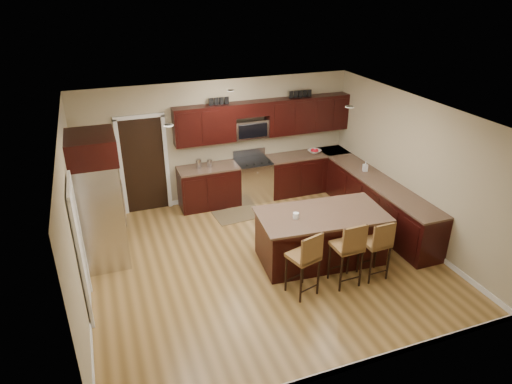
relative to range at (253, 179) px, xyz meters
name	(u,v)px	position (x,y,z in m)	size (l,w,h in m)	color
floor	(264,260)	(-0.68, -2.45, -0.47)	(6.00, 6.00, 0.00)	olive
ceiling	(265,114)	(-0.68, -2.45, 2.23)	(6.00, 6.00, 0.00)	silver
wall_back	(219,142)	(-0.68, 0.30, 0.88)	(6.00, 6.00, 0.00)	tan
wall_left	(74,223)	(-3.68, -2.45, 0.88)	(5.50, 5.50, 0.00)	tan
wall_right	(413,169)	(2.32, -2.45, 0.88)	(5.50, 5.50, 0.00)	tan
base_cabinets	(322,190)	(1.22, -1.01, -0.01)	(4.02, 3.96, 0.92)	black
upper_cabinets	(266,118)	(0.36, 0.13, 1.37)	(4.00, 0.33, 0.80)	black
range	(253,179)	(0.00, 0.00, 0.00)	(0.76, 0.64, 1.11)	silver
microwave	(250,129)	(0.00, 0.15, 1.15)	(0.76, 0.31, 0.40)	silver
doorway	(144,166)	(-2.33, 0.28, 0.56)	(0.85, 0.03, 2.06)	black
pantry_door	(80,252)	(-3.66, -2.75, 0.55)	(0.03, 0.80, 2.04)	white
letter_decor	(260,97)	(0.22, 0.13, 1.82)	(2.20, 0.03, 0.15)	black
island	(320,238)	(0.29, -2.73, -0.04)	(2.30, 1.34, 0.92)	black
stool_left	(306,257)	(-0.42, -3.58, 0.23)	(0.52, 0.52, 1.13)	olive
stool_mid	(349,247)	(0.34, -3.58, 0.25)	(0.45, 0.45, 1.16)	olive
stool_right	(378,243)	(0.89, -3.58, 0.21)	(0.42, 0.42, 1.09)	olive
refrigerator	(99,199)	(-3.30, -1.43, 0.73)	(0.79, 1.01, 2.35)	silver
floor_mat	(238,214)	(-0.56, -0.64, -0.47)	(1.02, 0.68, 0.01)	brown
fruit_bowl	(315,151)	(1.52, 0.00, 0.48)	(0.29, 0.29, 0.07)	silver
soap_bottle	(365,166)	(2.02, -1.35, 0.55)	(0.10, 0.10, 0.21)	#B2B2B2
canister_tall	(199,164)	(-1.23, 0.00, 0.55)	(0.12, 0.12, 0.20)	silver
canister_short	(210,163)	(-0.99, 0.00, 0.53)	(0.11, 0.11, 0.17)	silver
island_jar	(296,216)	(-0.21, -2.73, 0.50)	(0.10, 0.10, 0.10)	white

